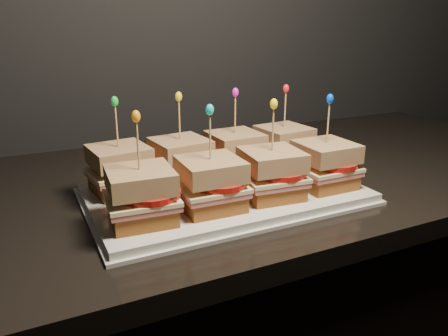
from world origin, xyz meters
name	(u,v)px	position (x,y,z in m)	size (l,w,h in m)	color
granite_slab	(73,208)	(-0.61, 1.67, 0.87)	(2.23, 0.67, 0.04)	black
platter	(224,193)	(-0.37, 1.56, 0.89)	(0.45, 0.28, 0.02)	white
platter_rim	(224,196)	(-0.37, 1.56, 0.89)	(0.47, 0.29, 0.01)	white
sandwich_0_bread_bot	(121,184)	(-0.53, 1.63, 0.91)	(0.09, 0.09, 0.02)	brown
sandwich_0_ham	(120,175)	(-0.53, 1.63, 0.93)	(0.10, 0.09, 0.01)	#B25351
sandwich_0_cheese	(120,171)	(-0.53, 1.63, 0.94)	(0.10, 0.10, 0.01)	#F6E5A8
sandwich_0_tomato	(128,167)	(-0.52, 1.62, 0.94)	(0.09, 0.09, 0.01)	#B61912
sandwich_0_bread_top	(119,156)	(-0.53, 1.63, 0.96)	(0.09, 0.09, 0.03)	brown
sandwich_0_pick	(117,129)	(-0.53, 1.63, 1.01)	(0.00, 0.00, 0.09)	tan
sandwich_0_frill	(115,101)	(-0.53, 1.63, 1.05)	(0.01, 0.01, 0.02)	green
sandwich_1_bread_bot	(181,175)	(-0.43, 1.63, 0.91)	(0.09, 0.09, 0.02)	brown
sandwich_1_ham	(181,166)	(-0.43, 1.63, 0.93)	(0.10, 0.09, 0.01)	#B25351
sandwich_1_cheese	(181,163)	(-0.43, 1.63, 0.94)	(0.10, 0.10, 0.01)	#F6E5A8
sandwich_1_tomato	(188,159)	(-0.41, 1.62, 0.94)	(0.09, 0.09, 0.01)	#B61912
sandwich_1_bread_top	(180,148)	(-0.43, 1.63, 0.96)	(0.09, 0.09, 0.03)	brown
sandwich_1_pick	(179,123)	(-0.43, 1.63, 1.01)	(0.00, 0.00, 0.09)	tan
sandwich_1_frill	(179,97)	(-0.43, 1.63, 1.05)	(0.01, 0.01, 0.02)	yellow
sandwich_2_bread_bot	(235,167)	(-0.32, 1.63, 0.91)	(0.09, 0.09, 0.02)	brown
sandwich_2_ham	(235,158)	(-0.32, 1.63, 0.93)	(0.10, 0.09, 0.01)	#B25351
sandwich_2_cheese	(235,155)	(-0.32, 1.63, 0.94)	(0.10, 0.10, 0.01)	#F6E5A8
sandwich_2_tomato	(242,151)	(-0.30, 1.62, 0.94)	(0.09, 0.09, 0.01)	#B61912
sandwich_2_bread_top	(235,141)	(-0.32, 1.63, 0.96)	(0.09, 0.09, 0.03)	brown
sandwich_2_pick	(235,117)	(-0.32, 1.63, 1.01)	(0.00, 0.00, 0.09)	tan
sandwich_2_frill	(235,92)	(-0.32, 1.63, 1.05)	(0.01, 0.01, 0.02)	#D320BE
sandwich_3_bread_bot	(283,159)	(-0.21, 1.63, 0.91)	(0.09, 0.09, 0.02)	brown
sandwich_3_ham	(283,151)	(-0.21, 1.63, 0.93)	(0.10, 0.09, 0.01)	#B25351
sandwich_3_cheese	(283,148)	(-0.21, 1.63, 0.94)	(0.10, 0.10, 0.01)	#F6E5A8
sandwich_3_tomato	(290,144)	(-0.20, 1.62, 0.94)	(0.09, 0.09, 0.01)	#B61912
sandwich_3_bread_top	(284,135)	(-0.21, 1.63, 0.96)	(0.09, 0.09, 0.03)	brown
sandwich_3_pick	(285,112)	(-0.21, 1.63, 1.01)	(0.00, 0.00, 0.09)	tan
sandwich_3_frill	(286,89)	(-0.21, 1.63, 1.05)	(0.01, 0.01, 0.02)	red
sandwich_4_bread_bot	(142,213)	(-0.53, 1.50, 0.91)	(0.09, 0.09, 0.02)	brown
sandwich_4_ham	(142,202)	(-0.53, 1.50, 0.93)	(0.10, 0.09, 0.01)	#B25351
sandwich_4_cheese	(141,198)	(-0.53, 1.50, 0.94)	(0.10, 0.10, 0.01)	#F6E5A8
sandwich_4_tomato	(150,193)	(-0.52, 1.49, 0.94)	(0.09, 0.09, 0.01)	#B61912
sandwich_4_bread_top	(140,180)	(-0.53, 1.50, 0.96)	(0.09, 0.09, 0.03)	brown
sandwich_4_pick	(138,149)	(-0.53, 1.50, 1.01)	(0.00, 0.00, 0.09)	tan
sandwich_4_frill	(136,116)	(-0.53, 1.50, 1.05)	(0.01, 0.01, 0.02)	orange
sandwich_5_bread_bot	(211,200)	(-0.43, 1.50, 0.91)	(0.09, 0.09, 0.02)	brown
sandwich_5_ham	(211,190)	(-0.43, 1.50, 0.93)	(0.10, 0.09, 0.01)	#B25351
sandwich_5_cheese	(211,186)	(-0.43, 1.50, 0.94)	(0.10, 0.10, 0.01)	#F6E5A8
sandwich_5_tomato	(219,181)	(-0.41, 1.49, 0.94)	(0.09, 0.09, 0.01)	#B61912
sandwich_5_bread_top	(210,169)	(-0.43, 1.50, 0.96)	(0.09, 0.09, 0.03)	brown
sandwich_5_pick	(210,140)	(-0.43, 1.50, 1.01)	(0.00, 0.00, 0.09)	tan
sandwich_5_frill	(210,110)	(-0.43, 1.50, 1.05)	(0.01, 0.01, 0.02)	#0ACAB7
sandwich_6_bread_bot	(271,189)	(-0.32, 1.50, 0.91)	(0.09, 0.09, 0.02)	brown
sandwich_6_ham	(271,180)	(-0.32, 1.50, 0.93)	(0.10, 0.09, 0.01)	#B25351
sandwich_6_cheese	(271,176)	(-0.32, 1.50, 0.94)	(0.10, 0.10, 0.01)	#F6E5A8
sandwich_6_tomato	(280,171)	(-0.30, 1.49, 0.94)	(0.09, 0.09, 0.01)	#B61912
sandwich_6_bread_top	(272,160)	(-0.32, 1.50, 0.96)	(0.09, 0.09, 0.03)	brown
sandwich_6_pick	(273,132)	(-0.32, 1.50, 1.01)	(0.00, 0.00, 0.09)	tan
sandwich_6_frill	(274,104)	(-0.32, 1.50, 1.05)	(0.01, 0.01, 0.02)	#FBF013
sandwich_7_bread_bot	(324,179)	(-0.21, 1.50, 0.91)	(0.09, 0.09, 0.02)	brown
sandwich_7_ham	(324,170)	(-0.21, 1.50, 0.93)	(0.10, 0.09, 0.01)	#B25351
sandwich_7_cheese	(325,167)	(-0.21, 1.50, 0.94)	(0.10, 0.10, 0.01)	#F6E5A8
sandwich_7_tomato	(333,163)	(-0.20, 1.49, 0.94)	(0.09, 0.09, 0.01)	#B61912
sandwich_7_bread_top	(326,151)	(-0.21, 1.50, 0.96)	(0.09, 0.09, 0.03)	brown
sandwich_7_pick	(328,126)	(-0.21, 1.50, 1.01)	(0.00, 0.00, 0.09)	tan
sandwich_7_frill	(330,99)	(-0.21, 1.50, 1.05)	(0.01, 0.01, 0.02)	#0341DA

